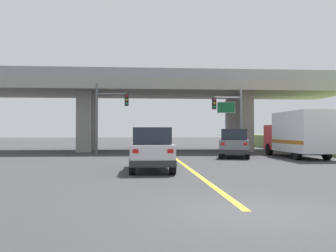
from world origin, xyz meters
The scene contains 10 objects.
ground centered at (0.00, 27.53, 0.00)m, with size 160.00×160.00×0.00m, color #353538.
overpass_bridge centered at (0.00, 27.53, 5.29)m, with size 35.10×9.19×7.27m.
lane_divider_stripe centered at (0.00, 12.39, 0.00)m, with size 0.20×24.78×0.01m, color yellow.
suv_lead centered at (-1.90, 9.07, 1.01)m, with size 1.97×4.67×2.02m.
suv_crossing centered at (4.31, 17.51, 1.01)m, with size 3.16×5.00×2.02m.
box_truck centered at (8.68, 16.83, 1.68)m, with size 2.33×7.44×3.21m.
sedan_oncoming centered at (-0.60, 33.95, 1.01)m, with size 1.98×4.40×2.02m.
traffic_signal_nearside centered at (5.08, 21.41, 3.37)m, with size 2.49×0.36×5.46m.
traffic_signal_farside centered at (-5.04, 21.74, 3.54)m, with size 2.65×0.36×5.70m.
highway_sign centered at (5.33, 24.31, 3.44)m, with size 1.65×0.17×4.66m.
Camera 1 is at (-2.47, -8.32, 1.83)m, focal length 39.50 mm.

